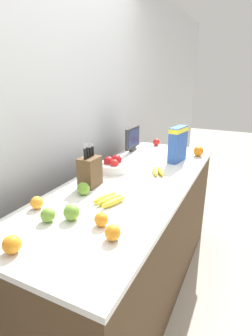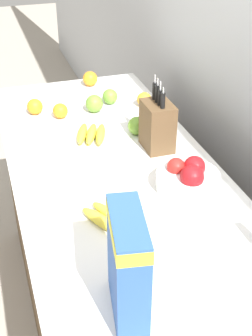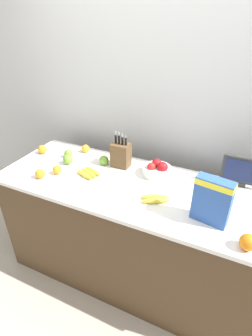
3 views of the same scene
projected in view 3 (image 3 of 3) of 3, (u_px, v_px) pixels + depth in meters
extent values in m
plane|color=#B2A899|center=(133.00, 271.00, 2.35)|extent=(14.00, 14.00, 0.00)
cube|color=silver|center=(164.00, 112.00, 2.16)|extent=(9.00, 0.06, 2.60)
cube|color=#4C3823|center=(134.00, 234.00, 2.12)|extent=(2.03, 0.73, 0.91)
cube|color=white|center=(135.00, 187.00, 1.88)|extent=(2.06, 0.76, 0.03)
cube|color=brown|center=(121.00, 155.00, 2.06)|extent=(0.14, 0.11, 0.19)
cylinder|color=black|center=(116.00, 139.00, 2.01)|extent=(0.02, 0.02, 0.07)
cube|color=silver|center=(116.00, 133.00, 1.99)|extent=(0.01, 0.00, 0.03)
cylinder|color=black|center=(119.00, 140.00, 2.00)|extent=(0.02, 0.02, 0.07)
cube|color=silver|center=(119.00, 134.00, 1.98)|extent=(0.01, 0.00, 0.03)
cylinder|color=black|center=(122.00, 141.00, 1.99)|extent=(0.02, 0.02, 0.06)
cube|color=silver|center=(122.00, 135.00, 1.97)|extent=(0.01, 0.00, 0.03)
cylinder|color=black|center=(126.00, 142.00, 1.98)|extent=(0.02, 0.02, 0.06)
cube|color=silver|center=(126.00, 137.00, 1.96)|extent=(0.01, 0.00, 0.02)
cube|color=#2D2D2D|center=(238.00, 184.00, 1.86)|extent=(0.09, 0.03, 0.03)
cube|color=#2D2D2D|center=(242.00, 170.00, 1.80)|extent=(0.27, 0.02, 0.19)
cube|color=#19234C|center=(242.00, 171.00, 1.79)|extent=(0.23, 0.00, 0.16)
cube|color=#2D56A8|center=(212.00, 201.00, 1.48)|extent=(0.22, 0.11, 0.29)
cube|color=yellow|center=(216.00, 184.00, 1.42)|extent=(0.22, 0.11, 0.04)
cylinder|color=silver|center=(157.00, 171.00, 1.98)|extent=(0.22, 0.22, 0.06)
sphere|color=#A31419|center=(162.00, 167.00, 1.94)|extent=(0.08, 0.08, 0.08)
sphere|color=#A31419|center=(157.00, 164.00, 1.99)|extent=(0.08, 0.08, 0.08)
sphere|color=red|center=(151.00, 167.00, 1.95)|extent=(0.06, 0.06, 0.06)
ellipsoid|color=yellow|center=(85.00, 175.00, 1.96)|extent=(0.18, 0.09, 0.04)
ellipsoid|color=yellow|center=(89.00, 173.00, 1.98)|extent=(0.18, 0.10, 0.04)
ellipsoid|color=yellow|center=(93.00, 171.00, 2.00)|extent=(0.18, 0.09, 0.04)
ellipsoid|color=yellow|center=(155.00, 201.00, 1.69)|extent=(0.18, 0.12, 0.04)
ellipsoid|color=yellow|center=(155.00, 197.00, 1.72)|extent=(0.18, 0.11, 0.04)
sphere|color=#6B9E33|center=(68.00, 153.00, 2.22)|extent=(0.07, 0.07, 0.07)
sphere|color=#6B9E33|center=(68.00, 159.00, 2.12)|extent=(0.08, 0.08, 0.08)
sphere|color=#6B9E33|center=(104.00, 160.00, 2.11)|extent=(0.08, 0.08, 0.08)
sphere|color=orange|center=(86.00, 149.00, 2.30)|extent=(0.07, 0.07, 0.07)
sphere|color=orange|center=(40.00, 174.00, 1.94)|extent=(0.07, 0.07, 0.07)
sphere|color=orange|center=(248.00, 242.00, 1.34)|extent=(0.09, 0.09, 0.09)
sphere|color=orange|center=(42.00, 149.00, 2.28)|extent=(0.08, 0.08, 0.08)
sphere|color=orange|center=(57.00, 170.00, 1.99)|extent=(0.07, 0.07, 0.07)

